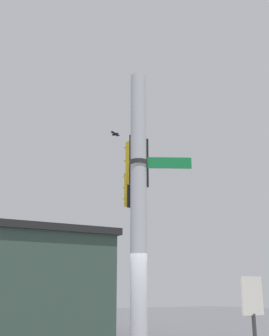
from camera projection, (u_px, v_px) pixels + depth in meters
signal_pole at (139, 223)px, 8.14m from camera, size 0.31×0.31×6.14m
mast_arm at (134, 144)px, 11.45m from camera, size 3.00×4.69×0.14m
traffic_light_nearest_pole at (135, 163)px, 10.45m from camera, size 0.54×0.49×1.31m
traffic_light_mid_inner at (131, 189)px, 13.15m from camera, size 0.54×0.49×1.31m
street_name_sign at (150, 163)px, 8.48m from camera, size 1.07×0.74×0.22m
bird_flying at (115, 134)px, 15.27m from camera, size 0.42×0.31×0.10m
historical_marker at (253, 314)px, 8.66m from camera, size 0.60×0.08×2.13m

